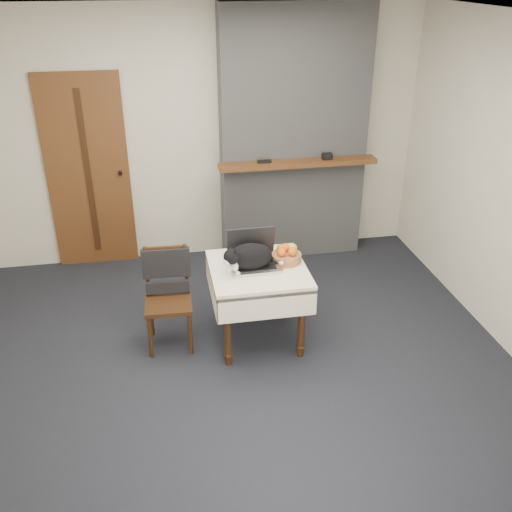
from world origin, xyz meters
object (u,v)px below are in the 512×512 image
Objects in this scene: side_table at (258,280)px; fruit_basket at (286,255)px; cat at (251,257)px; cream_jar at (230,268)px; chair at (167,283)px; door at (88,174)px; pill_bottle at (281,266)px; laptop at (253,256)px.

side_table is 0.31m from fruit_basket.
side_table is 0.23m from cat.
cream_jar is 0.49m from fruit_basket.
fruit_basket is 1.01m from chair.
side_table is at bearing -16.04° from cat.
door is at bearing 124.12° from cream_jar.
door reaches higher than fruit_basket.
chair reaches higher than pill_bottle.
side_table is at bearing -50.57° from door.
side_table is 1.94× the size of laptop.
fruit_basket is at bearing -44.84° from door.
door is 4.98× the size of laptop.
door is 2.33× the size of chair.
pill_bottle is at bearing -48.47° from door.
laptop is at bearing 24.74° from cream_jar.
cream_jar is at bearing -172.89° from side_table.
pill_bottle is 0.08× the size of chair.
fruit_basket is at bearing 62.19° from pill_bottle.
laptop is 1.63× the size of fruit_basket.
pill_bottle is 0.29× the size of fruit_basket.
laptop is 5.83× the size of cream_jar.
cream_jar is at bearing -55.88° from door.
fruit_basket is (0.48, 0.10, 0.02)m from cream_jar.
chair is at bearing 168.73° from side_table.
chair reaches higher than fruit_basket.
chair is (-0.68, 0.16, -0.26)m from cat.
pill_bottle is at bearing -117.81° from fruit_basket.
pill_bottle is at bearing -35.07° from laptop.
door reaches higher than side_table.
cat is at bearing 164.51° from pill_bottle.
laptop is 0.23m from cream_jar.
door is at bearing 103.24° from cat.
chair reaches higher than side_table.
door reaches higher than cream_jar.
laptop is 0.75× the size of cat.
pill_bottle is (1.60, -1.81, -0.26)m from door.
door is 8.12× the size of fruit_basket.
chair is (-0.71, 0.08, -0.23)m from laptop.
cat is at bearing -51.91° from door.
cream_jar is (-0.17, -0.02, -0.08)m from cat.
chair is at bearing -66.48° from door.
chair is at bearing 160.80° from cream_jar.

